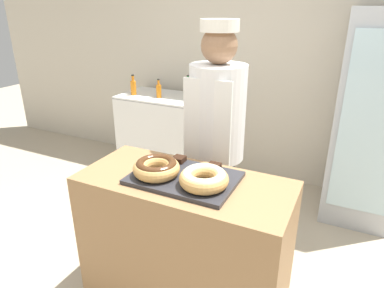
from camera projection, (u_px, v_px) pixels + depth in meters
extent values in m
cube|color=beige|center=(278.00, 58.00, 3.54)|extent=(8.00, 0.06, 2.70)
cube|color=#997047|center=(185.00, 248.00, 2.09)|extent=(1.21, 0.55, 0.95)
cube|color=#2D2D33|center=(184.00, 178.00, 1.91)|extent=(0.58, 0.40, 0.02)
torus|color=tan|center=(156.00, 168.00, 1.90)|extent=(0.26, 0.26, 0.08)
torus|color=#472814|center=(156.00, 165.00, 1.90)|extent=(0.23, 0.23, 0.05)
torus|color=tan|center=(204.00, 179.00, 1.79)|extent=(0.26, 0.26, 0.08)
torus|color=beige|center=(204.00, 175.00, 1.78)|extent=(0.23, 0.23, 0.05)
cube|color=black|center=(179.00, 159.00, 2.08)|extent=(0.07, 0.07, 0.03)
cube|color=black|center=(214.00, 166.00, 1.98)|extent=(0.07, 0.07, 0.03)
cylinder|color=#4C4C51|center=(215.00, 208.00, 2.59)|extent=(0.27, 0.27, 0.86)
cylinder|color=white|center=(217.00, 113.00, 2.30)|extent=(0.38, 0.38, 0.65)
cube|color=white|center=(206.00, 179.00, 2.32)|extent=(0.32, 0.02, 1.36)
sphere|color=#936B4C|center=(219.00, 45.00, 2.14)|extent=(0.23, 0.23, 0.23)
cylinder|color=white|center=(220.00, 25.00, 2.09)|extent=(0.24, 0.24, 0.08)
cube|color=#ADB2B7|center=(370.00, 120.00, 2.98)|extent=(0.56, 0.68, 1.85)
cube|color=silver|center=(371.00, 128.00, 2.68)|extent=(0.46, 0.02, 1.48)
cube|color=white|center=(166.00, 134.00, 4.00)|extent=(1.02, 0.59, 0.92)
cube|color=gray|center=(165.00, 98.00, 3.84)|extent=(1.03, 0.59, 0.01)
cylinder|color=#2D8C38|center=(188.00, 91.00, 3.68)|extent=(0.06, 0.06, 0.18)
cylinder|color=#2D8C38|center=(188.00, 79.00, 3.63)|extent=(0.03, 0.03, 0.07)
cylinder|color=black|center=(188.00, 76.00, 3.62)|extent=(0.03, 0.03, 0.01)
cylinder|color=#99661E|center=(198.00, 88.00, 3.80)|extent=(0.07, 0.07, 0.17)
cylinder|color=#99661E|center=(198.00, 78.00, 3.75)|extent=(0.03, 0.03, 0.07)
cylinder|color=black|center=(198.00, 74.00, 3.74)|extent=(0.04, 0.04, 0.01)
cylinder|color=orange|center=(159.00, 91.00, 3.74)|extent=(0.06, 0.06, 0.14)
cylinder|color=orange|center=(158.00, 82.00, 3.70)|extent=(0.03, 0.03, 0.05)
cylinder|color=black|center=(158.00, 79.00, 3.69)|extent=(0.03, 0.03, 0.01)
cylinder|color=orange|center=(133.00, 88.00, 3.85)|extent=(0.06, 0.06, 0.16)
cylinder|color=orange|center=(133.00, 78.00, 3.81)|extent=(0.03, 0.03, 0.06)
cylinder|color=black|center=(133.00, 75.00, 3.80)|extent=(0.03, 0.03, 0.01)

